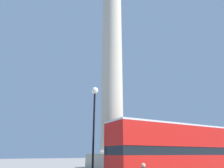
{
  "coord_description": "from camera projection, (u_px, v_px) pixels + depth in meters",
  "views": [
    {
      "loc": [
        -10.11,
        -15.42,
        2.2
      ],
      "look_at": [
        0.0,
        0.0,
        8.68
      ],
      "focal_mm": 32.0,
      "sensor_mm": 36.0,
      "label": 1
    }
  ],
  "objects": [
    {
      "name": "bus_a",
      "position": [
        175.0,
        151.0,
        14.7
      ],
      "size": [
        10.64,
        3.34,
        4.3
      ],
      "rotation": [
        0.0,
        0.0,
        -0.07
      ],
      "color": "red",
      "rests_on": "ground_plane"
    },
    {
      "name": "equestrian_statue",
      "position": [
        147.0,
        159.0,
        26.4
      ],
      "size": [
        4.13,
        3.76,
        5.75
      ],
      "rotation": [
        0.0,
        0.0,
        0.51
      ],
      "color": "#BCB29E",
      "rests_on": "ground_plane"
    },
    {
      "name": "monument_column",
      "position": [
        112.0,
        83.0,
        19.56
      ],
      "size": [
        4.75,
        4.75,
        22.25
      ],
      "color": "#BCB29E",
      "rests_on": "ground_plane"
    },
    {
      "name": "street_lamp",
      "position": [
        94.0,
        121.0,
        14.34
      ],
      "size": [
        0.52,
        0.52,
        7.0
      ],
      "color": "black",
      "rests_on": "ground_plane"
    }
  ]
}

